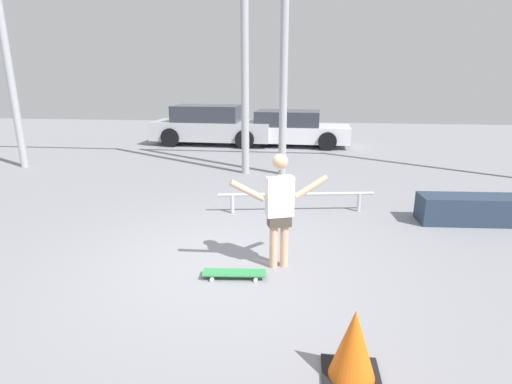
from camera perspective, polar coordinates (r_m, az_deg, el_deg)
name	(u,v)px	position (r m, az deg, el deg)	size (l,w,h in m)	color
ground_plane	(223,265)	(5.54, -4.67, -10.35)	(36.00, 36.00, 0.00)	gray
skateboarder	(280,205)	(5.17, 3.38, -1.93)	(1.26, 0.50, 1.54)	#DBAD89
skateboard	(234,273)	(5.19, -3.12, -11.49)	(0.82, 0.30, 0.08)	#338C4C
grind_box	(496,210)	(8.10, 31.10, -2.20)	(2.62, 0.55, 0.49)	#28384C
grind_rail	(296,196)	(7.52, 5.77, -0.63)	(2.90, 0.53, 0.38)	#B7BABF
canopy_support_left	(117,5)	(11.42, -19.23, 23.91)	(6.56, 0.20, 6.82)	#A5A8AD
parked_car_silver	(211,126)	(15.32, -6.42, 9.40)	(4.51, 1.96, 1.45)	#B7BABF
parked_car_white	(291,129)	(15.00, 5.01, 8.99)	(4.24, 2.06, 1.28)	white
traffic_cone	(353,346)	(3.64, 13.74, -20.55)	(0.49, 0.49, 0.65)	black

